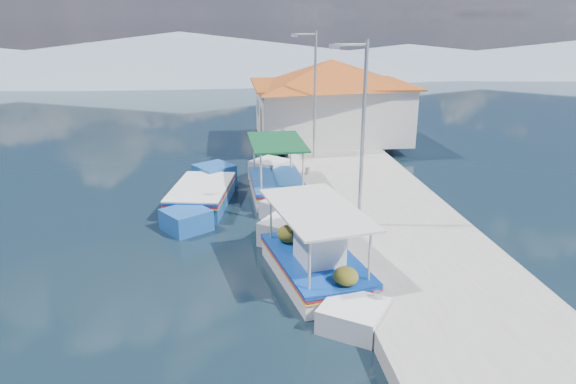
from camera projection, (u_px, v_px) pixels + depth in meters
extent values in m
plane|color=black|center=(222.00, 273.00, 15.39)|extent=(160.00, 160.00, 0.00)
cube|color=#AFABA4|center=(365.00, 192.00, 21.63)|extent=(5.00, 44.00, 0.50)
cylinder|color=#A5A8AD|center=(378.00, 297.00, 12.80)|extent=(0.20, 0.20, 0.30)
cylinder|color=#A5A8AD|center=(335.00, 221.00, 17.50)|extent=(0.20, 0.20, 0.30)
cylinder|color=#A5A8AD|center=(307.00, 171.00, 23.14)|extent=(0.20, 0.20, 0.30)
cylinder|color=#A5A8AD|center=(290.00, 140.00, 28.78)|extent=(0.20, 0.20, 0.30)
cube|color=silver|center=(315.00, 272.00, 15.00)|extent=(2.78, 4.35, 0.88)
cube|color=silver|center=(317.00, 232.00, 17.48)|extent=(2.04, 2.04, 0.97)
cube|color=silver|center=(313.00, 322.00, 12.56)|extent=(1.98, 1.98, 0.84)
cube|color=#0B3995|center=(315.00, 259.00, 14.87)|extent=(2.86, 4.48, 0.06)
cube|color=red|center=(315.00, 262.00, 14.89)|extent=(2.86, 4.48, 0.05)
cube|color=#D0CA17|center=(315.00, 264.00, 14.91)|extent=(2.86, 4.48, 0.04)
cube|color=#0B3995|center=(316.00, 257.00, 14.85)|extent=(2.87, 4.44, 0.05)
cube|color=brown|center=(316.00, 258.00, 14.86)|extent=(2.60, 4.24, 0.05)
cube|color=silver|center=(316.00, 246.00, 14.43)|extent=(1.33, 1.40, 1.02)
cube|color=silver|center=(316.00, 228.00, 14.26)|extent=(1.45, 1.51, 0.06)
cylinder|color=beige|center=(291.00, 212.00, 16.27)|extent=(0.06, 0.06, 1.49)
cylinder|color=beige|center=(344.00, 213.00, 16.16)|extent=(0.06, 0.06, 1.49)
cylinder|color=beige|center=(282.00, 260.00, 13.08)|extent=(0.06, 0.06, 1.49)
cylinder|color=beige|center=(347.00, 262.00, 12.96)|extent=(0.06, 0.06, 1.49)
cube|color=silver|center=(316.00, 209.00, 14.38)|extent=(2.88, 4.37, 0.06)
ellipsoid|color=#4F4E15|center=(304.00, 231.00, 16.03)|extent=(0.71, 0.78, 0.53)
ellipsoid|color=#4F4E15|center=(326.00, 227.00, 16.43)|extent=(0.59, 0.65, 0.45)
ellipsoid|color=#4F4E15|center=(322.00, 279.00, 13.19)|extent=(0.63, 0.69, 0.47)
sphere|color=#FF5708|center=(349.00, 229.00, 15.10)|extent=(0.37, 0.37, 0.37)
cube|color=silver|center=(277.00, 191.00, 21.84)|extent=(2.11, 3.81, 0.96)
cube|color=silver|center=(273.00, 171.00, 24.19)|extent=(2.06, 2.06, 1.06)
cube|color=silver|center=(282.00, 212.00, 19.53)|extent=(2.00, 2.00, 0.91)
cube|color=#0B3995|center=(277.00, 181.00, 21.70)|extent=(2.18, 3.93, 0.06)
cube|color=red|center=(277.00, 183.00, 21.72)|extent=(2.18, 3.93, 0.05)
cube|color=#D0CA17|center=(277.00, 184.00, 21.74)|extent=(2.18, 3.93, 0.04)
cube|color=#1A4F9C|center=(277.00, 179.00, 21.67)|extent=(2.20, 3.89, 0.05)
cube|color=brown|center=(277.00, 180.00, 21.68)|extent=(1.95, 3.73, 0.05)
cylinder|color=beige|center=(256.00, 152.00, 22.84)|extent=(0.07, 0.07, 1.62)
cylinder|color=beige|center=(293.00, 151.00, 22.99)|extent=(0.07, 0.07, 1.62)
cylinder|color=beige|center=(259.00, 173.00, 19.86)|extent=(0.07, 0.07, 1.62)
cylinder|color=beige|center=(301.00, 172.00, 20.01)|extent=(0.07, 0.07, 1.62)
cube|color=#0E4726|center=(277.00, 142.00, 21.16)|extent=(2.21, 3.82, 0.07)
cube|color=#1A4F9C|center=(202.00, 200.00, 20.74)|extent=(2.67, 4.10, 1.06)
cube|color=#1A4F9C|center=(193.00, 179.00, 22.99)|extent=(2.01, 2.01, 1.17)
cube|color=#1A4F9C|center=(213.00, 222.00, 18.52)|extent=(1.95, 1.95, 1.00)
cube|color=#0B3995|center=(201.00, 188.00, 20.58)|extent=(2.75, 4.22, 0.07)
cube|color=red|center=(201.00, 190.00, 20.61)|extent=(2.75, 4.22, 0.06)
cube|color=#D0CA17|center=(201.00, 192.00, 20.64)|extent=(2.75, 4.22, 0.04)
cube|color=silver|center=(201.00, 186.00, 20.56)|extent=(2.76, 4.19, 0.06)
cube|color=brown|center=(201.00, 187.00, 20.57)|extent=(2.50, 4.00, 0.06)
cube|color=silver|center=(330.00, 112.00, 29.56)|extent=(8.00, 6.00, 3.00)
cube|color=#AB4C17|center=(331.00, 84.00, 29.07)|extent=(8.64, 6.48, 0.10)
pyramid|color=#AB4C17|center=(331.00, 72.00, 28.86)|extent=(10.49, 10.49, 1.40)
cube|color=brown|center=(262.00, 126.00, 28.33)|extent=(0.06, 1.00, 2.00)
cube|color=#0B3995|center=(258.00, 107.00, 30.49)|extent=(0.06, 1.20, 0.90)
cylinder|color=#A5A8AD|center=(363.00, 137.00, 16.68)|extent=(0.12, 0.12, 6.00)
cylinder|color=#A5A8AD|center=(351.00, 45.00, 15.70)|extent=(1.00, 0.08, 0.08)
cube|color=#A5A8AD|center=(334.00, 46.00, 15.66)|extent=(0.30, 0.14, 0.14)
cylinder|color=#A5A8AD|center=(315.00, 96.00, 25.14)|extent=(0.12, 0.12, 6.00)
cylinder|color=#A5A8AD|center=(305.00, 34.00, 24.17)|extent=(1.00, 0.08, 0.08)
cube|color=#A5A8AD|center=(295.00, 35.00, 24.12)|extent=(0.30, 0.14, 0.14)
cone|color=gray|center=(181.00, 54.00, 66.68)|extent=(96.00, 96.00, 5.50)
cone|color=gray|center=(408.00, 59.00, 70.39)|extent=(76.80, 76.80, 3.80)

